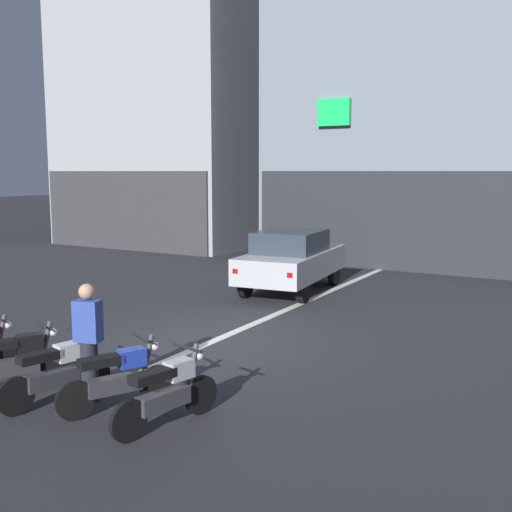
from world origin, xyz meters
TOP-DOWN VIEW (x-y plane):
  - ground_plane at (0.00, 0.00)m, footprint 120.00×120.00m
  - lane_centre_line at (0.00, 6.00)m, footprint 0.20×18.00m
  - building_corner_left at (-10.74, 14.08)m, footprint 8.66×9.09m
  - building_mid_block at (-0.15, 14.08)m, footprint 8.97×8.40m
  - car_silver_crossing_near at (-0.89, 5.22)m, footprint 2.19×4.27m
  - motorcycle_black_row_left_mid at (-1.02, -3.43)m, footprint 0.85×1.50m
  - motorcycle_white_row_centre at (-0.12, -3.49)m, footprint 0.60×1.63m
  - motorcycle_blue_row_right_mid at (0.78, -3.24)m, footprint 0.81×1.53m
  - motorcycle_silver_row_rightmost at (1.68, -3.34)m, footprint 0.56×1.65m
  - person_by_motorcycles at (0.20, -3.19)m, footprint 0.41×0.31m

SIDE VIEW (x-z plane):
  - ground_plane at x=0.00m, z-range 0.00..0.00m
  - lane_centre_line at x=0.00m, z-range 0.00..0.01m
  - motorcycle_black_row_left_mid at x=-1.02m, z-range -0.03..0.95m
  - motorcycle_white_row_centre at x=-0.12m, z-range -0.03..0.95m
  - motorcycle_blue_row_right_mid at x=0.78m, z-range -0.03..0.95m
  - motorcycle_silver_row_rightmost at x=1.68m, z-range -0.03..0.95m
  - person_by_motorcycles at x=0.20m, z-range 0.02..1.69m
  - car_silver_crossing_near at x=-0.89m, z-range 0.07..1.71m
  - building_corner_left at x=-10.74m, z-range -0.01..11.66m
  - building_mid_block at x=-0.15m, z-range -0.01..14.29m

